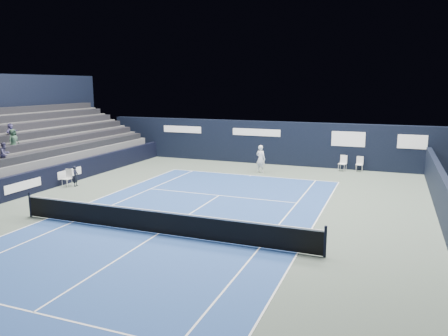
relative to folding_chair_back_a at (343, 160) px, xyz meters
The scene contains 13 objects.
ground 14.65m from the folding_chair_back_a, 111.27° to the right, with size 48.00×48.00×0.00m, color #48564C.
court_surface 16.53m from the folding_chair_back_a, 108.75° to the right, with size 10.97×23.77×0.01m, color navy.
enclosure_wall_right 10.95m from the folding_chair_back_a, 61.70° to the right, with size 0.30×22.00×1.80m, color black.
folding_chair_back_a is the anchor object (origin of this frame).
folding_chair_back_b 1.07m from the folding_chair_back_a, 10.55° to the left, with size 0.47×0.45×1.01m.
line_judge_chair 17.55m from the folding_chair_back_a, 143.66° to the right, with size 0.46×0.44×0.99m.
line_judge 17.13m from the folding_chair_back_a, 143.55° to the right, with size 0.43×0.28×1.17m, color black.
court_markings 16.53m from the folding_chair_back_a, 108.75° to the right, with size 11.03×23.83×0.00m.
tennis_net 16.52m from the folding_chair_back_a, 108.75° to the right, with size 12.90×0.10×1.10m.
back_sponsor_wall 5.44m from the folding_chair_back_a, behind, with size 26.00×0.63×3.10m.
side_barrier_left 17.68m from the folding_chair_back_a, 146.87° to the right, with size 0.33×22.00×1.20m.
spectator_stand 20.54m from the folding_chair_back_a, 155.00° to the right, with size 6.00×18.00×6.40m.
tennis_player 5.65m from the folding_chair_back_a, 152.97° to the right, with size 0.75×0.91×1.82m.
Camera 1 is at (8.25, -14.20, 5.74)m, focal length 35.00 mm.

